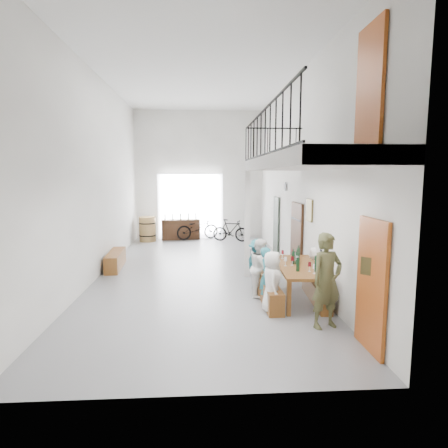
{
  "coord_description": "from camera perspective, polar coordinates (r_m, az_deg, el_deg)",
  "views": [
    {
      "loc": [
        0.06,
        -10.4,
        2.76
      ],
      "look_at": [
        0.67,
        -0.5,
        1.46
      ],
      "focal_mm": 30.0,
      "sensor_mm": 36.0,
      "label": 1
    }
  ],
  "objects": [
    {
      "name": "right_wall_decor",
      "position": [
        8.99,
        13.58,
        0.77
      ],
      "size": [
        0.07,
        8.28,
        5.07
      ],
      "color": "#994318",
      "rests_on": "ground"
    },
    {
      "name": "guest_right_a",
      "position": [
        8.19,
        16.3,
        -8.39
      ],
      "size": [
        0.33,
        0.68,
        1.12
      ],
      "primitive_type": "imported",
      "rotation": [
        0.0,
        0.0,
        -1.48
      ],
      "color": "#C6223D",
      "rests_on": "ground"
    },
    {
      "name": "bench_inner",
      "position": [
        8.39,
        6.75,
        -10.14
      ],
      "size": [
        0.32,
        1.97,
        0.45
      ],
      "primitive_type": "cube",
      "rotation": [
        0.0,
        0.0,
        0.0
      ],
      "color": "brown",
      "rests_on": "ground"
    },
    {
      "name": "bench_wall",
      "position": [
        8.59,
        13.84,
        -9.97
      ],
      "size": [
        0.37,
        1.89,
        0.43
      ],
      "primitive_type": "cube",
      "rotation": [
        0.0,
        0.0,
        -0.07
      ],
      "color": "brown",
      "rests_on": "ground"
    },
    {
      "name": "room_walls",
      "position": [
        10.43,
        -3.93,
        11.83
      ],
      "size": [
        12.0,
        12.0,
        12.0
      ],
      "color": "white",
      "rests_on": "ground"
    },
    {
      "name": "side_bench",
      "position": [
        11.65,
        -16.21,
        -5.3
      ],
      "size": [
        0.48,
        1.76,
        0.49
      ],
      "primitive_type": "cube",
      "rotation": [
        0.0,
        0.0,
        0.06
      ],
      "color": "brown",
      "rests_on": "ground"
    },
    {
      "name": "guest_right_c",
      "position": [
        9.24,
        13.67,
        -6.69
      ],
      "size": [
        0.41,
        0.57,
        1.06
      ],
      "primitive_type": "imported",
      "rotation": [
        0.0,
        0.0,
        -1.72
      ],
      "color": "white",
      "rests_on": "ground"
    },
    {
      "name": "potted_plant",
      "position": [
        11.23,
        8.89,
        -5.68
      ],
      "size": [
        0.48,
        0.44,
        0.44
      ],
      "primitive_type": "imported",
      "rotation": [
        0.0,
        0.0,
        -0.27
      ],
      "color": "#134619",
      "rests_on": "ground"
    },
    {
      "name": "tasting_table",
      "position": [
        8.44,
        11.34,
        -6.75
      ],
      "size": [
        1.03,
        2.25,
        0.79
      ],
      "rotation": [
        0.0,
        0.0,
        -0.06
      ],
      "color": "brown",
      "rests_on": "ground"
    },
    {
      "name": "host_standing",
      "position": [
        7.05,
        15.39,
        -8.33
      ],
      "size": [
        0.74,
        0.61,
        1.74
      ],
      "primitive_type": "imported",
      "rotation": [
        0.0,
        0.0,
        0.36
      ],
      "color": "#4A4B2A",
      "rests_on": "ground"
    },
    {
      "name": "guest_left_c",
      "position": [
        8.64,
        5.66,
        -6.61
      ],
      "size": [
        0.64,
        0.74,
        1.33
      ],
      "primitive_type": "imported",
      "rotation": [
        0.0,
        0.0,
        1.33
      ],
      "color": "white",
      "rests_on": "ground"
    },
    {
      "name": "guest_left_a",
      "position": [
        7.68,
        7.32,
        -8.73
      ],
      "size": [
        0.46,
        0.65,
        1.25
      ],
      "primitive_type": "imported",
      "rotation": [
        0.0,
        0.0,
        1.45
      ],
      "color": "white",
      "rests_on": "ground"
    },
    {
      "name": "floor",
      "position": [
        10.76,
        -3.76,
        -7.41
      ],
      "size": [
        12.0,
        12.0,
        0.0
      ],
      "primitive_type": "plane",
      "color": "slate",
      "rests_on": "ground"
    },
    {
      "name": "balcony",
      "position": [
        7.52,
        11.39,
        8.88
      ],
      "size": [
        1.52,
        5.62,
        4.0
      ],
      "color": "silver",
      "rests_on": "ground"
    },
    {
      "name": "bicycle_near",
      "position": [
        16.16,
        -4.07,
        -0.64
      ],
      "size": [
        1.96,
        1.2,
        0.97
      ],
      "primitive_type": "imported",
      "rotation": [
        0.0,
        0.0,
        1.89
      ],
      "color": "black",
      "rests_on": "ground"
    },
    {
      "name": "guest_left_b",
      "position": [
        8.15,
        6.56,
        -7.82
      ],
      "size": [
        0.42,
        0.52,
        1.23
      ],
      "primitive_type": "imported",
      "rotation": [
        0.0,
        0.0,
        1.25
      ],
      "color": "#236974",
      "rests_on": "ground"
    },
    {
      "name": "counter_bottles",
      "position": [
        16.16,
        -6.63,
        1.16
      ],
      "size": [
        1.37,
        0.28,
        0.28
      ],
      "color": "black",
      "rests_on": "serving_counter"
    },
    {
      "name": "serving_counter",
      "position": [
        16.24,
        -6.6,
        -0.83
      ],
      "size": [
        1.67,
        0.65,
        0.86
      ],
      "primitive_type": "cube",
      "rotation": [
        0.0,
        0.0,
        0.13
      ],
      "color": "#371C0F",
      "rests_on": "ground"
    },
    {
      "name": "bicycle_far",
      "position": [
        15.62,
        1.06,
        -0.98
      ],
      "size": [
        1.61,
        0.86,
        0.93
      ],
      "primitive_type": "imported",
      "rotation": [
        0.0,
        0.0,
        1.28
      ],
      "color": "black",
      "rests_on": "ground"
    },
    {
      "name": "oak_barrel",
      "position": [
        15.96,
        -11.58,
        -0.77
      ],
      "size": [
        0.7,
        0.7,
        1.03
      ],
      "color": "olive",
      "rests_on": "ground"
    },
    {
      "name": "guest_left_d",
      "position": [
        9.23,
        5.12,
        -6.04
      ],
      "size": [
        0.73,
        0.9,
        1.22
      ],
      "primitive_type": "imported",
      "rotation": [
        0.0,
        0.0,
        1.99
      ],
      "color": "#236974",
      "rests_on": "ground"
    },
    {
      "name": "gateway_portal",
      "position": [
        16.4,
        -5.13,
        2.68
      ],
      "size": [
        2.8,
        0.08,
        2.8
      ],
      "primitive_type": "cube",
      "color": "white",
      "rests_on": "ground"
    },
    {
      "name": "guest_right_b",
      "position": [
        8.82,
        15.13,
        -7.18
      ],
      "size": [
        0.7,
        1.1,
        1.14
      ],
      "primitive_type": "imported",
      "rotation": [
        0.0,
        0.0,
        -1.95
      ],
      "color": "black",
      "rests_on": "ground"
    },
    {
      "name": "tableware",
      "position": [
        8.46,
        10.94,
        -5.18
      ],
      "size": [
        0.51,
        1.57,
        0.35
      ],
      "color": "black",
      "rests_on": "tasting_table"
    }
  ]
}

